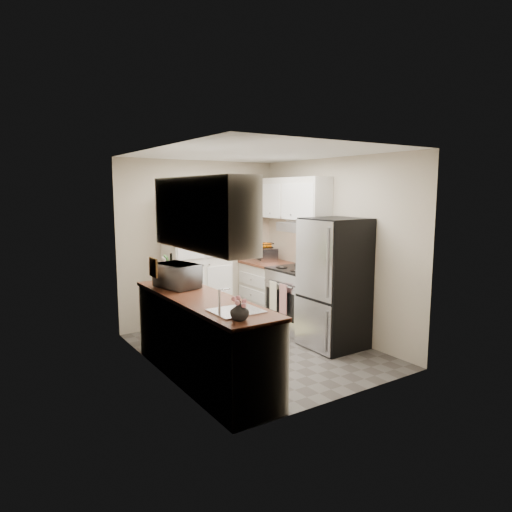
{
  "coord_description": "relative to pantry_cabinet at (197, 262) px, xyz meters",
  "views": [
    {
      "loc": [
        -3.11,
        -4.72,
        2.05
      ],
      "look_at": [
        0.08,
        0.15,
        1.21
      ],
      "focal_mm": 32.0,
      "sensor_mm": 36.0,
      "label": 1
    }
  ],
  "objects": [
    {
      "name": "base_cabinet_right",
      "position": [
        1.19,
        -0.12,
        -0.56
      ],
      "size": [
        0.6,
        0.8,
        0.88
      ],
      "primitive_type": "cube",
      "color": "silver",
      "rests_on": "ground"
    },
    {
      "name": "microwave",
      "position": [
        -0.81,
        -1.16,
        0.06
      ],
      "size": [
        0.47,
        0.59,
        0.29
      ],
      "primitive_type": "imported",
      "rotation": [
        0.0,
        0.0,
        1.83
      ],
      "color": "#A3A2A6",
      "rests_on": "countertop_left"
    },
    {
      "name": "pantry_cabinet",
      "position": [
        0.0,
        0.0,
        0.0
      ],
      "size": [
        0.9,
        0.55,
        2.0
      ],
      "primitive_type": "cube",
      "color": "silver",
      "rests_on": "ground"
    },
    {
      "name": "toaster_oven",
      "position": [
        1.21,
        -0.04,
        0.03
      ],
      "size": [
        0.39,
        0.44,
        0.21
      ],
      "primitive_type": "cube",
      "rotation": [
        0.0,
        0.0,
        -0.29
      ],
      "color": "silver",
      "rests_on": "countertop_right"
    },
    {
      "name": "electric_range",
      "position": [
        1.17,
        -0.93,
        -0.52
      ],
      "size": [
        0.71,
        0.78,
        1.13
      ],
      "color": "#B7B7BC",
      "rests_on": "ground"
    },
    {
      "name": "refrigerator",
      "position": [
        1.14,
        -1.73,
        -0.15
      ],
      "size": [
        0.7,
        0.72,
        1.7
      ],
      "primitive_type": "cube",
      "color": "#B7B7BC",
      "rests_on": "ground"
    },
    {
      "name": "countertop_left",
      "position": [
        -0.79,
        -1.75,
        -0.1
      ],
      "size": [
        0.63,
        2.33,
        0.04
      ],
      "primitive_type": "cube",
      "color": "brown",
      "rests_on": "base_cabinet_left"
    },
    {
      "name": "cutting_board",
      "position": [
        -0.71,
        -0.62,
        0.07
      ],
      "size": [
        0.07,
        0.24,
        0.3
      ],
      "primitive_type": "cube",
      "rotation": [
        0.0,
        0.0,
        -0.22
      ],
      "color": "#499240",
      "rests_on": "countertop_left"
    },
    {
      "name": "base_cabinet_left",
      "position": [
        -0.79,
        -1.75,
        -0.56
      ],
      "size": [
        0.6,
        2.3,
        0.88
      ],
      "primitive_type": "cube",
      "color": "silver",
      "rests_on": "ground"
    },
    {
      "name": "flower_vase",
      "position": [
        -0.91,
        -2.72,
        0.01
      ],
      "size": [
        0.19,
        0.19,
        0.18
      ],
      "primitive_type": "imported",
      "rotation": [
        0.0,
        0.0,
        0.14
      ],
      "color": "white",
      "rests_on": "countertop_left"
    },
    {
      "name": "room_shell",
      "position": [
        0.18,
        -1.32,
        0.63
      ],
      "size": [
        2.64,
        3.24,
        2.52
      ],
      "color": "beige",
      "rests_on": "ground"
    },
    {
      "name": "countertop_right",
      "position": [
        1.19,
        -0.12,
        -0.1
      ],
      "size": [
        0.63,
        0.83,
        0.04
      ],
      "primitive_type": "cube",
      "color": "brown",
      "rests_on": "base_cabinet_right"
    },
    {
      "name": "wine_bottle",
      "position": [
        -0.78,
        -0.9,
        0.09
      ],
      "size": [
        0.09,
        0.09,
        0.34
      ],
      "primitive_type": "cylinder",
      "color": "black",
      "rests_on": "countertop_left"
    },
    {
      "name": "kitchen_mat",
      "position": [
        0.31,
        -0.77,
        -0.99
      ],
      "size": [
        0.53,
        0.78,
        0.01
      ],
      "primitive_type": "cube",
      "rotation": [
        0.0,
        0.0,
        0.1
      ],
      "color": "tan",
      "rests_on": "ground"
    },
    {
      "name": "fruit_basket",
      "position": [
        1.22,
        -0.02,
        0.19
      ],
      "size": [
        0.35,
        0.35,
        0.11
      ],
      "primitive_type": null,
      "rotation": [
        0.0,
        0.0,
        -0.42
      ],
      "color": "#E06700",
      "rests_on": "toaster_oven"
    },
    {
      "name": "ground",
      "position": [
        0.2,
        -1.32,
        -1.0
      ],
      "size": [
        3.2,
        3.2,
        0.0
      ],
      "primitive_type": "plane",
      "color": "#56514C",
      "rests_on": "ground"
    }
  ]
}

